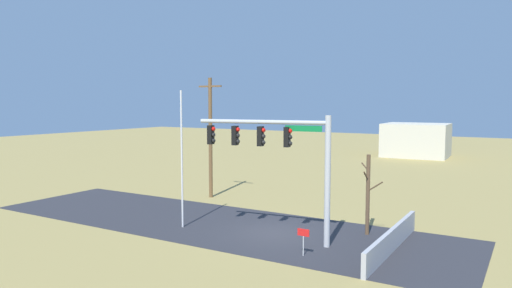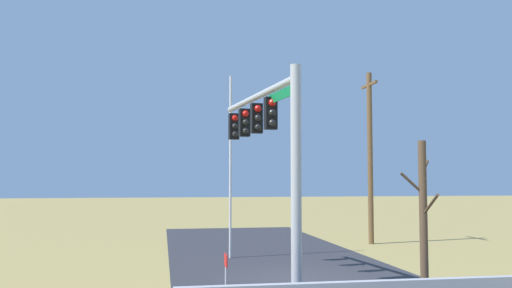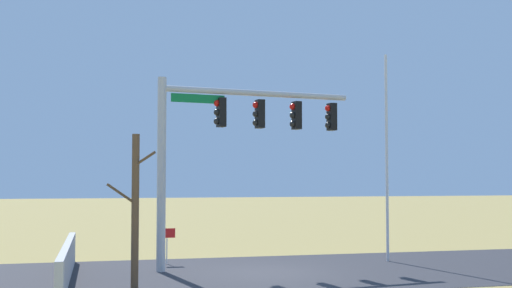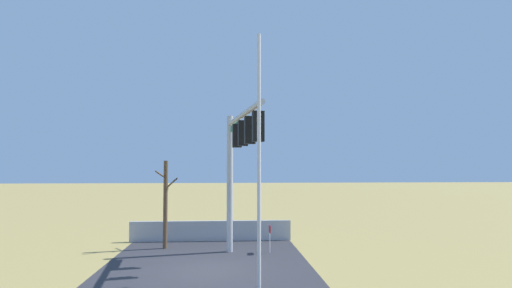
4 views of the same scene
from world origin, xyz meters
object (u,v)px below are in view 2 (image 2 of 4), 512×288
signal_mast (268,136)px  utility_pole (370,154)px  open_sign (226,266)px  flagpole (230,166)px  bare_tree (423,221)px

signal_mast → utility_pole: utility_pole is taller
open_sign → signal_mast: bearing=141.3°
signal_mast → flagpole: size_ratio=0.91×
flagpole → utility_pole: bearing=115.5°
signal_mast → bare_tree: bearing=46.1°
flagpole → bare_tree: flagpole is taller
signal_mast → open_sign: (1.84, -1.47, -3.55)m
bare_tree → open_sign: (-1.35, -4.79, -1.21)m
flagpole → bare_tree: (9.03, 3.71, -1.57)m
flagpole → signal_mast: bearing=3.9°
flagpole → utility_pole: (-3.54, 7.40, 0.71)m
bare_tree → utility_pole: bearing=163.6°
signal_mast → flagpole: flagpole is taller
flagpole → open_sign: size_ratio=6.04×
bare_tree → flagpole: bearing=-157.7°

